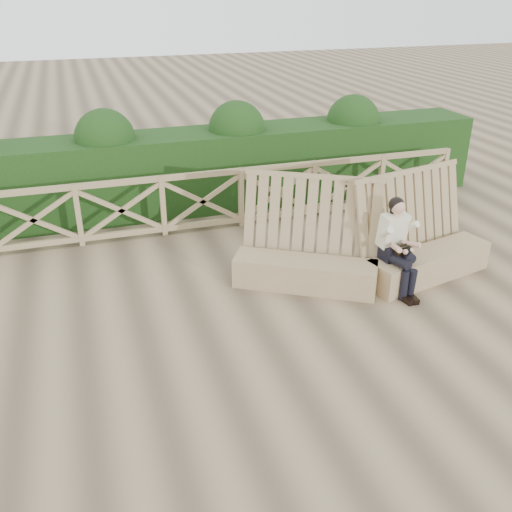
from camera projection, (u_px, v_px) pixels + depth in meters
name	position (u px, v px, depth m)	size (l,w,h in m)	color
ground	(265.00, 331.00, 7.42)	(60.00, 60.00, 0.00)	brown
bench	(367.00, 256.00, 8.53)	(4.00, 1.73, 1.58)	#8B704F
woman	(397.00, 242.00, 8.14)	(0.43, 0.86, 1.39)	black
guardrail	(203.00, 201.00, 10.18)	(10.10, 0.09, 1.10)	#8D7752
hedge	(188.00, 171.00, 11.12)	(12.00, 1.20, 1.50)	black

